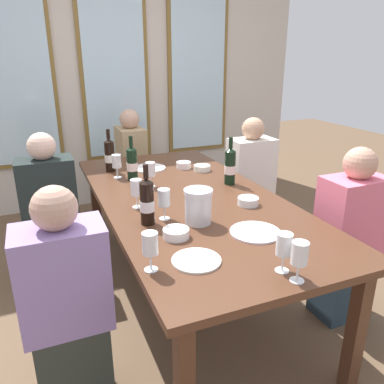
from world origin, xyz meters
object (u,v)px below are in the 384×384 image
object	(u,v)px
wine_bottle_2	(147,201)
seated_person_2	(68,310)
tasting_bowl_3	(202,168)
wine_bottle_3	(110,155)
seated_person_1	(250,184)
wine_bottle_1	(132,163)
seated_person_0	(51,213)
wine_glass_4	(150,171)
seated_person_3	(348,240)
seated_person_4	(132,168)
wine_glass_0	(300,254)
wine_glass_3	(284,245)
white_plate_1	(255,232)
dining_table	(188,206)
wine_glass_2	(117,162)
tasting_bowl_0	(176,233)
white_plate_0	(196,260)
metal_pitcher	(198,206)
wine_bottle_0	(230,166)
tasting_bowl_2	(248,201)
wine_glass_6	(150,244)
white_plate_2	(149,168)
tasting_bowl_1	(184,165)
wine_glass_1	(164,198)

from	to	relation	value
wine_bottle_2	seated_person_2	distance (m)	0.65
tasting_bowl_3	seated_person_2	size ratio (longest dim) A/B	0.12
wine_bottle_3	seated_person_1	size ratio (longest dim) A/B	0.30
wine_bottle_1	seated_person_0	xyz separation A→B (m)	(-0.59, 0.11, -0.34)
wine_glass_4	seated_person_3	size ratio (longest dim) A/B	0.16
seated_person_3	seated_person_4	distance (m)	2.22
wine_glass_0	wine_glass_3	world-z (taller)	same
white_plate_1	wine_glass_4	size ratio (longest dim) A/B	1.50
dining_table	tasting_bowl_3	distance (m)	0.59
wine_glass_0	wine_glass_4	xyz separation A→B (m)	(-0.20, 1.34, -0.00)
wine_glass_2	tasting_bowl_0	bearing A→B (deg)	-86.97
white_plate_1	tasting_bowl_0	distance (m)	0.41
white_plate_0	metal_pitcher	world-z (taller)	metal_pitcher
wine_bottle_0	seated_person_3	bearing A→B (deg)	-55.86
seated_person_2	wine_glass_4	bearing A→B (deg)	52.87
tasting_bowl_2	seated_person_1	xyz separation A→B (m)	(0.55, 0.87, -0.24)
wine_bottle_2	wine_glass_6	xyz separation A→B (m)	(-0.12, -0.46, -0.01)
dining_table	wine_glass_0	size ratio (longest dim) A/B	13.16
tasting_bowl_2	seated_person_4	distance (m)	1.81
dining_table	wine_glass_3	world-z (taller)	wine_glass_3
wine_glass_2	wine_glass_6	size ratio (longest dim) A/B	1.00
wine_glass_3	seated_person_2	world-z (taller)	seated_person_2
wine_glass_3	wine_bottle_3	bearing A→B (deg)	102.04
metal_pitcher	seated_person_3	world-z (taller)	seated_person_3
tasting_bowl_2	wine_glass_4	world-z (taller)	wine_glass_4
wine_bottle_3	tasting_bowl_2	xyz separation A→B (m)	(0.63, -1.03, -0.10)
white_plate_2	seated_person_0	bearing A→B (deg)	-171.36
wine_bottle_3	tasting_bowl_1	bearing A→B (deg)	-14.36
white_plate_0	tasting_bowl_1	xyz separation A→B (m)	(0.49, 1.39, 0.02)
tasting_bowl_3	wine_bottle_2	bearing A→B (deg)	-130.37
wine_bottle_1	wine_glass_1	distance (m)	0.75
white_plate_0	wine_bottle_2	bearing A→B (deg)	100.05
white_plate_1	wine_glass_4	xyz separation A→B (m)	(-0.28, 0.90, 0.11)
metal_pitcher	seated_person_4	size ratio (longest dim) A/B	0.17
white_plate_1	white_plate_2	world-z (taller)	same
white_plate_2	seated_person_4	size ratio (longest dim) A/B	0.24
wine_bottle_1	tasting_bowl_0	distance (m)	1.00
white_plate_1	wine_bottle_2	xyz separation A→B (m)	(-0.47, 0.32, 0.12)
white_plate_2	tasting_bowl_0	size ratio (longest dim) A/B	1.97
wine_glass_0	seated_person_3	world-z (taller)	seated_person_3
wine_bottle_2	wine_glass_1	bearing A→B (deg)	13.59
metal_pitcher	wine_glass_3	xyz separation A→B (m)	(0.13, -0.59, 0.03)
wine_bottle_2	wine_bottle_3	size ratio (longest dim) A/B	1.00
white_plate_0	tasting_bowl_2	distance (m)	0.75
wine_glass_2	wine_bottle_3	bearing A→B (deg)	93.72
white_plate_2	seated_person_4	world-z (taller)	seated_person_4
tasting_bowl_0	seated_person_0	distance (m)	1.26
white_plate_1	wine_glass_0	bearing A→B (deg)	-99.97
wine_bottle_1	seated_person_3	size ratio (longest dim) A/B	0.29
tasting_bowl_3	seated_person_0	xyz separation A→B (m)	(-1.15, 0.10, -0.24)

